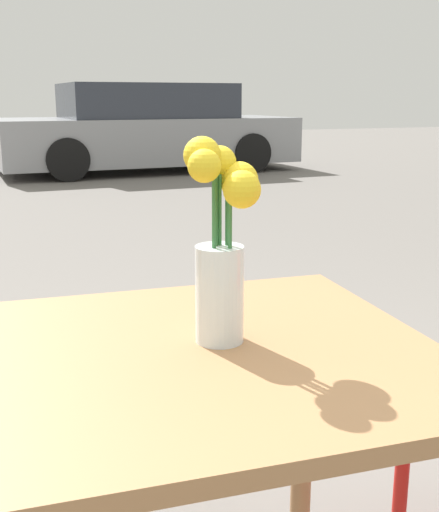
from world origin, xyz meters
The scene contains 3 objects.
table_front centered at (0.00, 0.00, 0.60)m, with size 0.86×0.80×0.72m.
flower_vase centered at (0.05, 0.02, 0.87)m, with size 0.13×0.13×0.35m.
parked_car centered at (2.43, 8.95, 0.64)m, with size 4.55×1.98×1.34m.
Camera 1 is at (-0.34, -0.94, 1.12)m, focal length 45.00 mm.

